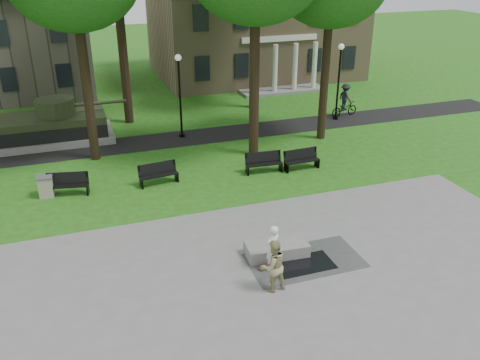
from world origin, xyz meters
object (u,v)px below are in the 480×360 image
object	(u,v)px
skateboarder	(272,248)
park_bench_0	(67,183)
concrete_block	(277,249)
friend_watching	(273,266)
trash_bin	(46,186)
cyclist	(345,103)

from	to	relation	value
skateboarder	park_bench_0	distance (m)	10.47
concrete_block	friend_watching	distance (m)	2.13
trash_bin	park_bench_0	bearing A→B (deg)	-7.80
park_bench_0	trash_bin	distance (m)	0.91
skateboarder	trash_bin	size ratio (longest dim) A/B	1.74
friend_watching	cyclist	distance (m)	19.18
concrete_block	cyclist	xyz separation A→B (m)	(10.46, 13.63, 0.62)
concrete_block	skateboarder	world-z (taller)	skateboarder
friend_watching	skateboarder	bearing A→B (deg)	-117.49
park_bench_0	concrete_block	bearing A→B (deg)	-36.22
skateboarder	trash_bin	bearing A→B (deg)	-74.54
skateboarder	friend_watching	world-z (taller)	friend_watching
park_bench_0	cyclist	bearing A→B (deg)	30.89
friend_watching	cyclist	size ratio (longest dim) A/B	0.84
friend_watching	cyclist	bearing A→B (deg)	-132.68
trash_bin	skateboarder	bearing A→B (deg)	-49.31
concrete_block	trash_bin	bearing A→B (deg)	135.34
trash_bin	friend_watching	bearing A→B (deg)	-54.14
skateboarder	friend_watching	size ratio (longest dim) A/B	0.94
cyclist	park_bench_0	xyz separation A→B (m)	(-17.32, -6.09, -0.34)
skateboarder	concrete_block	bearing A→B (deg)	-148.16
concrete_block	park_bench_0	xyz separation A→B (m)	(-6.86, 7.54, 0.28)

